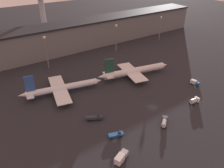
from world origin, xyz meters
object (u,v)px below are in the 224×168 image
object	(u,v)px
service_vehicle_2	(164,122)
service_vehicle_3	(94,118)
airplane_0	(62,88)
service_vehicle_4	(194,101)
service_vehicle_5	(116,135)
airplane_1	(134,71)
service_vehicle_1	(121,157)
service_vehicle_0	(195,82)
control_tower	(42,12)

from	to	relation	value
service_vehicle_2	service_vehicle_3	distance (m)	31.15
airplane_0	service_vehicle_3	world-z (taller)	airplane_0
service_vehicle_4	service_vehicle_5	xyz separation A→B (m)	(-45.93, 3.08, -0.60)
service_vehicle_3	airplane_0	bearing A→B (deg)	124.72
airplane_1	service_vehicle_1	distance (m)	65.71
airplane_1	service_vehicle_4	world-z (taller)	airplane_1
service_vehicle_1	service_vehicle_3	size ratio (longest dim) A/B	0.93
service_vehicle_2	service_vehicle_4	distance (m)	24.21
service_vehicle_4	service_vehicle_5	size ratio (longest dim) A/B	0.77
service_vehicle_0	service_vehicle_3	bearing A→B (deg)	-105.68
service_vehicle_3	service_vehicle_5	size ratio (longest dim) A/B	1.15
service_vehicle_1	service_vehicle_3	xyz separation A→B (m)	(3.75, 25.41, -0.55)
service_vehicle_0	service_vehicle_2	bearing A→B (deg)	-80.60
service_vehicle_3	service_vehicle_5	xyz separation A→B (m)	(1.92, -14.36, -0.15)
airplane_1	service_vehicle_5	world-z (taller)	airplane_1
service_vehicle_0	service_vehicle_5	xyz separation A→B (m)	(-61.66, -8.78, -0.45)
service_vehicle_1	service_vehicle_3	bearing A→B (deg)	57.91
service_vehicle_2	service_vehicle_5	xyz separation A→B (m)	(-21.87, 5.76, -0.42)
airplane_1	service_vehicle_4	xyz separation A→B (m)	(6.45, -39.74, -1.73)
service_vehicle_3	service_vehicle_0	bearing A→B (deg)	23.93
service_vehicle_1	service_vehicle_5	bearing A→B (deg)	39.14
service_vehicle_1	service_vehicle_2	distance (m)	28.04
service_vehicle_1	airplane_0	bearing A→B (deg)	65.49
airplane_0	service_vehicle_0	distance (m)	75.15
service_vehicle_4	service_vehicle_5	distance (m)	46.04
service_vehicle_2	airplane_0	bearing A→B (deg)	80.59
service_vehicle_2	control_tower	bearing A→B (deg)	53.65
service_vehicle_0	service_vehicle_2	world-z (taller)	service_vehicle_0
service_vehicle_0	service_vehicle_4	size ratio (longest dim) A/B	1.06
airplane_0	service_vehicle_5	distance (m)	43.98
service_vehicle_4	control_tower	bearing A→B (deg)	103.79
airplane_0	service_vehicle_3	distance (m)	29.51
service_vehicle_3	service_vehicle_5	distance (m)	14.49
service_vehicle_3	service_vehicle_4	distance (m)	50.93
service_vehicle_4	control_tower	world-z (taller)	control_tower
service_vehicle_1	control_tower	bearing A→B (deg)	56.74
service_vehicle_0	service_vehicle_4	bearing A→B (deg)	-63.66
airplane_0	service_vehicle_2	world-z (taller)	airplane_0
service_vehicle_1	control_tower	size ratio (longest dim) A/B	0.17
airplane_0	control_tower	distance (m)	93.04
service_vehicle_0	control_tower	distance (m)	131.84
service_vehicle_0	service_vehicle_4	xyz separation A→B (m)	(-15.73, -11.85, 0.15)
service_vehicle_3	control_tower	distance (m)	120.80
service_vehicle_0	service_vehicle_1	xyz separation A→B (m)	(-67.33, -19.82, 0.25)
service_vehicle_3	service_vehicle_1	bearing A→B (deg)	-69.45
service_vehicle_2	control_tower	distance (m)	138.87
service_vehicle_0	service_vehicle_5	size ratio (longest dim) A/B	0.81
service_vehicle_1	service_vehicle_4	bearing A→B (deg)	-14.91
airplane_1	service_vehicle_2	world-z (taller)	airplane_1
service_vehicle_3	control_tower	world-z (taller)	control_tower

